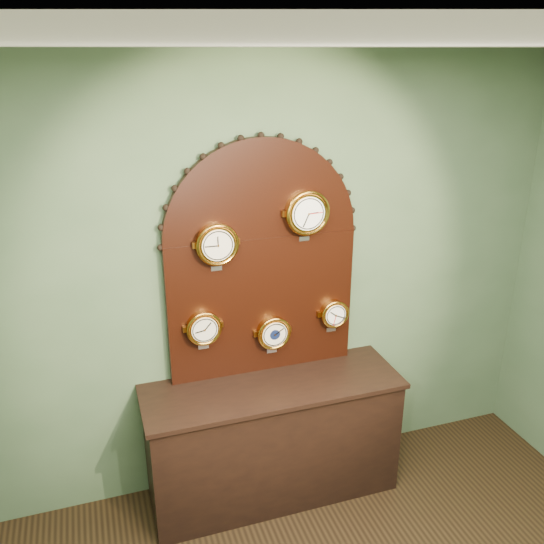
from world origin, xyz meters
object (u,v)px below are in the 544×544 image
object	(u,v)px
arabic_clock	(307,213)
hygrometer	(204,328)
tide_clock	(334,313)
roman_clock	(217,244)
display_board	(262,254)
shop_counter	(273,441)
barometer	(273,333)

from	to	relation	value
arabic_clock	hygrometer	bearing A→B (deg)	179.88
tide_clock	roman_clock	bearing A→B (deg)	-179.87
roman_clock	display_board	bearing A→B (deg)	12.98
roman_clock	arabic_clock	xyz separation A→B (m)	(0.55, -0.00, 0.14)
display_board	hygrometer	bearing A→B (deg)	-170.39
shop_counter	hygrometer	world-z (taller)	hygrometer
arabic_clock	hygrometer	xyz separation A→B (m)	(-0.66, 0.00, -0.66)
barometer	roman_clock	bearing A→B (deg)	-179.89
shop_counter	tide_clock	distance (m)	0.93
shop_counter	hygrometer	bearing A→B (deg)	158.61
tide_clock	arabic_clock	bearing A→B (deg)	-179.39
hygrometer	tide_clock	world-z (taller)	hygrometer
tide_clock	hygrometer	bearing A→B (deg)	-179.95
shop_counter	barometer	distance (m)	0.73
hygrometer	barometer	world-z (taller)	hygrometer
shop_counter	roman_clock	xyz separation A→B (m)	(-0.29, 0.15, 1.34)
shop_counter	arabic_clock	xyz separation A→B (m)	(0.26, 0.15, 1.48)
roman_clock	tide_clock	bearing A→B (deg)	0.13
display_board	tide_clock	bearing A→B (deg)	-7.96
roman_clock	arabic_clock	distance (m)	0.57
display_board	hygrometer	xyz separation A→B (m)	(-0.39, -0.07, -0.41)
shop_counter	arabic_clock	bearing A→B (deg)	30.06
shop_counter	barometer	world-z (taller)	barometer
shop_counter	tide_clock	size ratio (longest dim) A/B	6.65
arabic_clock	tide_clock	size ratio (longest dim) A/B	1.36
roman_clock	shop_counter	bearing A→B (deg)	-27.62
arabic_clock	barometer	size ratio (longest dim) A/B	1.20
shop_counter	arabic_clock	size ratio (longest dim) A/B	4.90
barometer	display_board	bearing A→B (deg)	128.64
barometer	hygrometer	bearing A→B (deg)	179.97
arabic_clock	tide_clock	distance (m)	0.73
roman_clock	tide_clock	distance (m)	0.94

